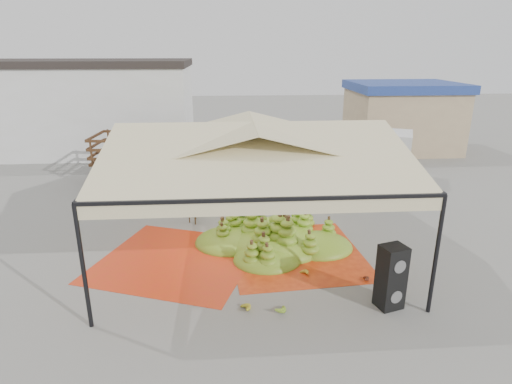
{
  "coord_description": "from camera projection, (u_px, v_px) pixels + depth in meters",
  "views": [
    {
      "loc": [
        -0.81,
        -12.58,
        6.1
      ],
      "look_at": [
        0.2,
        1.5,
        1.3
      ],
      "focal_mm": 30.0,
      "sensor_mm": 36.0,
      "label": 1
    }
  ],
  "objects": [
    {
      "name": "hanging_bunches",
      "position": [
        256.0,
        167.0,
        13.1
      ],
      "size": [
        3.24,
        0.24,
        0.2
      ],
      "color": "#427819",
      "rests_on": "ground"
    },
    {
      "name": "tarp_right",
      "position": [
        296.0,
        253.0,
        13.32
      ],
      "size": [
        4.32,
        4.5,
        0.01
      ],
      "primitive_type": "cube",
      "rotation": [
        0.0,
        0.0,
        0.08
      ],
      "color": "#D84914",
      "rests_on": "ground"
    },
    {
      "name": "hand_red_b",
      "position": [
        301.0,
        255.0,
        13.04
      ],
      "size": [
        0.46,
        0.4,
        0.18
      ],
      "primitive_type": "ellipsoid",
      "rotation": [
        0.0,
        0.0,
        0.22
      ],
      "color": "#532713",
      "rests_on": "ground"
    },
    {
      "name": "hand_yellow_a",
      "position": [
        243.0,
        307.0,
        10.38
      ],
      "size": [
        0.6,
        0.55,
        0.22
      ],
      "primitive_type": "ellipsoid",
      "rotation": [
        0.0,
        0.0,
        0.38
      ],
      "color": "gold",
      "rests_on": "ground"
    },
    {
      "name": "truck_right",
      "position": [
        346.0,
        147.0,
        21.17
      ],
      "size": [
        6.97,
        4.7,
        2.27
      ],
      "rotation": [
        0.0,
        0.0,
        -0.41
      ],
      "color": "#462917",
      "rests_on": "ground"
    },
    {
      "name": "banana_heap",
      "position": [
        277.0,
        230.0,
        13.66
      ],
      "size": [
        5.62,
        4.76,
        1.13
      ],
      "primitive_type": "ellipsoid",
      "rotation": [
        0.0,
        0.0,
        -0.08
      ],
      "color": "#5C821B",
      "rests_on": "ground"
    },
    {
      "name": "vendor",
      "position": [
        246.0,
        175.0,
        18.39
      ],
      "size": [
        0.75,
        0.63,
        1.75
      ],
      "primitive_type": "imported",
      "rotation": [
        0.0,
        0.0,
        2.75
      ],
      "color": "gray",
      "rests_on": "ground"
    },
    {
      "name": "hand_red_a",
      "position": [
        364.0,
        278.0,
        11.75
      ],
      "size": [
        0.43,
        0.37,
        0.17
      ],
      "primitive_type": "ellipsoid",
      "rotation": [
        0.0,
        0.0,
        -0.19
      ],
      "color": "#5E2815",
      "rests_on": "ground"
    },
    {
      "name": "hand_yellow_b",
      "position": [
        303.0,
        272.0,
        12.03
      ],
      "size": [
        0.5,
        0.49,
        0.18
      ],
      "primitive_type": "ellipsoid",
      "rotation": [
        0.0,
        0.0,
        0.72
      ],
      "color": "gold",
      "rests_on": "ground"
    },
    {
      "name": "ground",
      "position": [
        253.0,
        245.0,
        13.9
      ],
      "size": [
        90.0,
        90.0,
        0.0
      ],
      "primitive_type": "plane",
      "color": "slate",
      "rests_on": "ground"
    },
    {
      "name": "tarp_left",
      "position": [
        177.0,
        260.0,
        12.91
      ],
      "size": [
        5.56,
        5.43,
        0.01
      ],
      "primitive_type": "cube",
      "rotation": [
        0.0,
        0.0,
        -0.34
      ],
      "color": "red",
      "rests_on": "ground"
    },
    {
      "name": "canopy_tent",
      "position": [
        253.0,
        145.0,
        12.84
      ],
      "size": [
        8.1,
        8.1,
        4.0
      ],
      "color": "black",
      "rests_on": "ground"
    },
    {
      "name": "building_tan",
      "position": [
        402.0,
        116.0,
        26.19
      ],
      "size": [
        6.3,
        5.3,
        4.1
      ],
      "color": "tan",
      "rests_on": "ground"
    },
    {
      "name": "banana_leaves",
      "position": [
        195.0,
        224.0,
        15.52
      ],
      "size": [
        0.96,
        1.36,
        3.7
      ],
      "primitive_type": null,
      "color": "#31731E",
      "rests_on": "ground"
    },
    {
      "name": "speaker_stack",
      "position": [
        391.0,
        277.0,
        10.36
      ],
      "size": [
        0.71,
        0.66,
        1.63
      ],
      "rotation": [
        0.0,
        0.0,
        0.3
      ],
      "color": "black",
      "rests_on": "ground"
    },
    {
      "name": "hand_green",
      "position": [
        278.0,
        307.0,
        10.4
      ],
      "size": [
        0.63,
        0.62,
        0.22
      ],
      "primitive_type": "ellipsoid",
      "rotation": [
        0.0,
        0.0,
        -0.7
      ],
      "color": "#5B811A",
      "rests_on": "ground"
    },
    {
      "name": "truck_left",
      "position": [
        174.0,
        152.0,
        20.09
      ],
      "size": [
        6.93,
        2.84,
        2.32
      ],
      "rotation": [
        0.0,
        0.0,
        -0.08
      ],
      "color": "#51331B",
      "rests_on": "ground"
    },
    {
      "name": "building_white",
      "position": [
        71.0,
        107.0,
        25.57
      ],
      "size": [
        14.3,
        6.3,
        5.4
      ],
      "color": "silver",
      "rests_on": "ground"
    }
  ]
}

